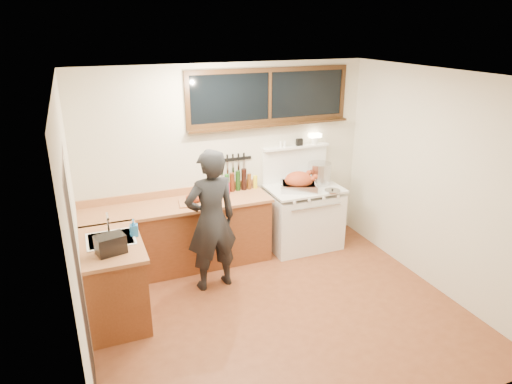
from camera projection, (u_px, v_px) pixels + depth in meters
name	position (u px, v px, depth m)	size (l,w,h in m)	color
ground_plane	(280.00, 313.00, 5.15)	(4.00, 3.50, 0.02)	brown
room_shell	(283.00, 173.00, 4.57)	(4.10, 3.60, 2.65)	beige
counter_back	(179.00, 235.00, 5.97)	(2.44, 0.64, 1.00)	#633016
counter_left	(114.00, 280.00, 4.94)	(0.64, 1.09, 0.90)	#633016
sink_unit	(111.00, 244.00, 4.88)	(0.50, 0.45, 0.37)	white
vintage_stove	(303.00, 215.00, 6.56)	(1.02, 0.74, 1.58)	white
back_window	(270.00, 102.00, 6.13)	(2.32, 0.13, 0.77)	black
left_doorway	(82.00, 290.00, 3.59)	(0.02, 1.04, 2.17)	black
knife_strip	(234.00, 160.00, 6.23)	(0.46, 0.03, 0.28)	black
man	(211.00, 221.00, 5.38)	(0.68, 0.49, 1.75)	black
soap_bottle	(134.00, 228.00, 4.91)	(0.10, 0.10, 0.19)	#236BB2
toaster	(111.00, 244.00, 4.54)	(0.31, 0.25, 0.19)	black
cutting_board	(194.00, 199.00, 5.81)	(0.42, 0.34, 0.14)	#A86B42
roast_turkey	(299.00, 183.00, 6.27)	(0.60, 0.54, 0.26)	silver
stockpot	(319.00, 173.00, 6.50)	(0.37, 0.37, 0.31)	silver
saucepan	(305.00, 177.00, 6.63)	(0.19, 0.29, 0.11)	silver
pot_lid	(332.00, 191.00, 6.24)	(0.24, 0.24, 0.04)	silver
coffee_tin	(226.00, 188.00, 6.15)	(0.11, 0.09, 0.15)	maroon
pitcher	(220.00, 188.00, 6.15)	(0.10, 0.10, 0.15)	white
bottle_cluster	(240.00, 181.00, 6.25)	(0.48, 0.07, 0.30)	black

